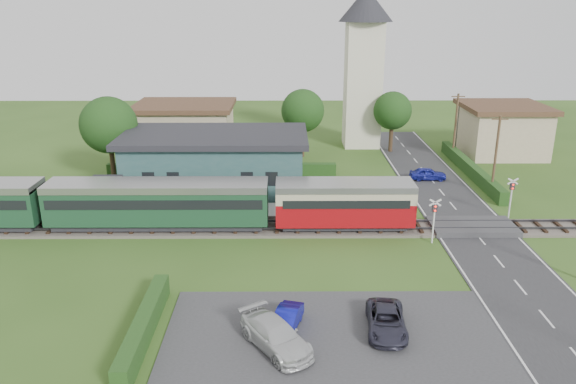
{
  "coord_description": "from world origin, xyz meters",
  "views": [
    {
      "loc": [
        -3.91,
        -36.49,
        16.0
      ],
      "look_at": [
        -3.68,
        4.0,
        2.3
      ],
      "focal_mm": 35.0,
      "sensor_mm": 36.0,
      "label": 1
    }
  ],
  "objects_px": {
    "house_west": "(185,128)",
    "crossing_signal_near": "(434,214)",
    "car_on_road": "(428,174)",
    "car_park_blue": "(286,320)",
    "pedestrian_far": "(129,201)",
    "station_building": "(216,162)",
    "car_park_silver": "(276,335)",
    "train": "(114,203)",
    "crossing_signal_far": "(512,192)",
    "church_tower": "(364,57)",
    "car_park_dark": "(386,321)",
    "pedestrian_near": "(297,202)",
    "house_east": "(502,129)",
    "equipment_hut": "(106,194)"
  },
  "relations": [
    {
      "from": "equipment_hut",
      "to": "church_tower",
      "type": "distance_m",
      "value": 33.48
    },
    {
      "from": "train",
      "to": "house_west",
      "type": "bearing_deg",
      "value": 86.64
    },
    {
      "from": "station_building",
      "to": "crossing_signal_far",
      "type": "distance_m",
      "value": 24.51
    },
    {
      "from": "crossing_signal_near",
      "to": "car_on_road",
      "type": "relative_size",
      "value": 0.96
    },
    {
      "from": "equipment_hut",
      "to": "house_west",
      "type": "distance_m",
      "value": 20.05
    },
    {
      "from": "church_tower",
      "to": "car_park_silver",
      "type": "bearing_deg",
      "value": -102.85
    },
    {
      "from": "car_park_blue",
      "to": "crossing_signal_near",
      "type": "bearing_deg",
      "value": 62.38
    },
    {
      "from": "car_on_road",
      "to": "pedestrian_far",
      "type": "height_order",
      "value": "pedestrian_far"
    },
    {
      "from": "house_east",
      "to": "car_on_road",
      "type": "distance_m",
      "value": 14.41
    },
    {
      "from": "car_park_silver",
      "to": "car_park_dark",
      "type": "bearing_deg",
      "value": -19.43
    },
    {
      "from": "station_building",
      "to": "car_on_road",
      "type": "height_order",
      "value": "station_building"
    },
    {
      "from": "crossing_signal_near",
      "to": "pedestrian_far",
      "type": "bearing_deg",
      "value": 167.5
    },
    {
      "from": "crossing_signal_near",
      "to": "car_on_road",
      "type": "height_order",
      "value": "crossing_signal_near"
    },
    {
      "from": "crossing_signal_far",
      "to": "pedestrian_far",
      "type": "distance_m",
      "value": 29.63
    },
    {
      "from": "train",
      "to": "car_on_road",
      "type": "xyz_separation_m",
      "value": [
        25.98,
        12.24,
        -1.55
      ]
    },
    {
      "from": "house_east",
      "to": "pedestrian_near",
      "type": "bearing_deg",
      "value": -140.02
    },
    {
      "from": "car_park_silver",
      "to": "pedestrian_far",
      "type": "height_order",
      "value": "pedestrian_far"
    },
    {
      "from": "train",
      "to": "crossing_signal_far",
      "type": "relative_size",
      "value": 13.18
    },
    {
      "from": "car_on_road",
      "to": "station_building",
      "type": "bearing_deg",
      "value": 101.26
    },
    {
      "from": "pedestrian_near",
      "to": "equipment_hut",
      "type": "bearing_deg",
      "value": -25.0
    },
    {
      "from": "house_east",
      "to": "pedestrian_far",
      "type": "relative_size",
      "value": 4.52
    },
    {
      "from": "house_west",
      "to": "car_on_road",
      "type": "height_order",
      "value": "house_west"
    },
    {
      "from": "house_west",
      "to": "crossing_signal_near",
      "type": "relative_size",
      "value": 3.3
    },
    {
      "from": "car_park_blue",
      "to": "pedestrian_far",
      "type": "xyz_separation_m",
      "value": [
        -12.17,
        16.04,
        0.81
      ]
    },
    {
      "from": "car_on_road",
      "to": "car_park_dark",
      "type": "bearing_deg",
      "value": 163.9
    },
    {
      "from": "equipment_hut",
      "to": "crossing_signal_near",
      "type": "relative_size",
      "value": 0.78
    },
    {
      "from": "crossing_signal_far",
      "to": "car_park_blue",
      "type": "xyz_separation_m",
      "value": [
        -17.45,
        -15.87,
        -1.53
      ]
    },
    {
      "from": "church_tower",
      "to": "pedestrian_near",
      "type": "relative_size",
      "value": 11.94
    },
    {
      "from": "crossing_signal_near",
      "to": "pedestrian_near",
      "type": "height_order",
      "value": "crossing_signal_near"
    },
    {
      "from": "train",
      "to": "car_park_blue",
      "type": "distance_m",
      "value": 18.44
    },
    {
      "from": "house_west",
      "to": "car_park_dark",
      "type": "xyz_separation_m",
      "value": [
        16.24,
        -36.64,
        -2.14
      ]
    },
    {
      "from": "car_park_silver",
      "to": "car_park_blue",
      "type": "bearing_deg",
      "value": 38.32
    },
    {
      "from": "car_park_silver",
      "to": "church_tower",
      "type": "bearing_deg",
      "value": 43.45
    },
    {
      "from": "church_tower",
      "to": "crossing_signal_far",
      "type": "relative_size",
      "value": 5.37
    },
    {
      "from": "train",
      "to": "crossing_signal_far",
      "type": "xyz_separation_m",
      "value": [
        29.95,
        2.39,
        -0.04
      ]
    },
    {
      "from": "equipment_hut",
      "to": "car_park_blue",
      "type": "height_order",
      "value": "equipment_hut"
    },
    {
      "from": "crossing_signal_far",
      "to": "pedestrian_near",
      "type": "relative_size",
      "value": 2.22
    },
    {
      "from": "crossing_signal_near",
      "to": "pedestrian_far",
      "type": "relative_size",
      "value": 1.68
    },
    {
      "from": "train",
      "to": "car_park_dark",
      "type": "distance_m",
      "value": 22.31
    },
    {
      "from": "station_building",
      "to": "pedestrian_far",
      "type": "relative_size",
      "value": 8.23
    },
    {
      "from": "crossing_signal_far",
      "to": "car_park_silver",
      "type": "distance_m",
      "value": 25.09
    },
    {
      "from": "car_park_silver",
      "to": "pedestrian_far",
      "type": "xyz_separation_m",
      "value": [
        -11.65,
        17.63,
        0.67
      ]
    },
    {
      "from": "pedestrian_far",
      "to": "equipment_hut",
      "type": "bearing_deg",
      "value": 96.05
    },
    {
      "from": "car_park_dark",
      "to": "car_park_blue",
      "type": "bearing_deg",
      "value": -176.96
    },
    {
      "from": "car_park_silver",
      "to": "car_park_dark",
      "type": "relative_size",
      "value": 1.12
    },
    {
      "from": "church_tower",
      "to": "car_park_silver",
      "type": "relative_size",
      "value": 3.78
    },
    {
      "from": "house_west",
      "to": "car_park_blue",
      "type": "xyz_separation_m",
      "value": [
        11.15,
        -36.47,
        -2.18
      ]
    },
    {
      "from": "church_tower",
      "to": "car_park_silver",
      "type": "height_order",
      "value": "church_tower"
    },
    {
      "from": "car_park_blue",
      "to": "crossing_signal_far",
      "type": "bearing_deg",
      "value": 57.47
    },
    {
      "from": "car_park_silver",
      "to": "pedestrian_near",
      "type": "bearing_deg",
      "value": 51.71
    }
  ]
}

